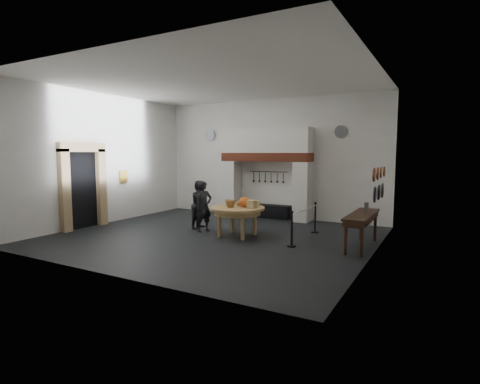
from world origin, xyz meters
The scene contains 39 objects.
floor centered at (0.00, 0.00, 0.00)m, with size 9.00×8.00×0.02m, color black.
ceiling centered at (0.00, 0.00, 4.50)m, with size 9.00×8.00×0.02m, color silver.
wall_back centered at (0.00, 4.00, 2.25)m, with size 9.00×0.02×4.50m, color white.
wall_front centered at (0.00, -4.00, 2.25)m, with size 9.00×0.02×4.50m, color white.
wall_left centered at (-4.50, 0.00, 2.25)m, with size 0.02×8.00×4.50m, color white.
wall_right centered at (4.50, 0.00, 2.25)m, with size 0.02×8.00×4.50m, color white.
chimney_pier_left centered at (-1.48, 3.65, 1.07)m, with size 0.55×0.70×2.15m, color silver.
chimney_pier_right centered at (1.48, 3.65, 1.07)m, with size 0.55×0.70×2.15m, color silver.
hearth_brick_band centered at (0.00, 3.65, 2.31)m, with size 3.50×0.72×0.32m, color #9E442B.
chimney_hood centered at (0.00, 3.65, 2.92)m, with size 3.50×0.70×0.90m, color silver.
iron_range centered at (0.00, 3.72, 0.25)m, with size 1.90×0.45×0.50m, color black.
utensil_rail centered at (0.00, 3.92, 1.75)m, with size 0.02×0.02×1.60m, color black.
door_recess centered at (-4.47, -1.00, 1.25)m, with size 0.04×1.10×2.50m, color black.
door_jamb_near centered at (-4.38, -1.70, 1.30)m, with size 0.22×0.30×2.60m, color tan.
door_jamb_far centered at (-4.38, -0.30, 1.30)m, with size 0.22×0.30×2.60m, color tan.
door_lintel centered at (-4.38, -1.00, 2.65)m, with size 0.22×1.70×0.30m, color tan.
wall_plaque centered at (-4.45, 0.80, 1.60)m, with size 0.05×0.34×0.44m, color gold.
work_table centered at (0.60, 0.38, 0.84)m, with size 1.62×1.62×0.07m, color tan.
pumpkin centered at (0.80, 0.48, 1.03)m, with size 0.36×0.36×0.31m, color #D4551D.
cheese_block_big centered at (1.10, 0.33, 0.99)m, with size 0.22×0.22×0.24m, color tan.
cheese_block_small centered at (1.08, 0.63, 0.97)m, with size 0.18×0.18×0.20m, color #FEF498.
wicker_basket centered at (0.45, 0.23, 0.98)m, with size 0.32×0.32×0.22m, color brown.
bread_loaf centered at (0.50, 0.73, 0.94)m, with size 0.31×0.18×0.13m, color #AB763C.
visitor_near centered at (-0.65, 0.45, 0.80)m, with size 0.58×0.38×1.60m, color black.
visitor_far centered at (-1.05, 0.85, 0.79)m, with size 0.76×0.59×1.57m, color black.
side_table centered at (4.10, 0.77, 0.87)m, with size 0.55×2.20×0.06m, color #341C13.
pewter_jug centered at (4.10, 1.37, 1.01)m, with size 0.12×0.12×0.22m, color #444549.
copper_pan_a centered at (4.46, 0.20, 1.95)m, with size 0.34×0.34×0.03m, color #C6662D.
copper_pan_b centered at (4.46, 0.75, 1.95)m, with size 0.32×0.32×0.03m, color #C6662D.
copper_pan_c centered at (4.46, 1.30, 1.95)m, with size 0.30×0.30×0.03m, color #C6662D.
copper_pan_d centered at (4.46, 1.85, 1.95)m, with size 0.28×0.28×0.03m, color #C6662D.
pewter_plate_left centered at (4.46, 0.40, 1.45)m, with size 0.40×0.40×0.03m, color #4C4C51.
pewter_plate_mid centered at (4.46, 1.00, 1.45)m, with size 0.40×0.40×0.03m, color #4C4C51.
pewter_plate_right centered at (4.46, 1.60, 1.45)m, with size 0.40×0.40×0.03m, color #4C4C51.
pewter_plate_back_left centered at (-2.70, 3.96, 3.20)m, with size 0.44×0.44×0.03m, color #4C4C51.
pewter_plate_back_right centered at (2.70, 3.96, 3.20)m, with size 0.44×0.44×0.03m, color #4C4C51.
barrier_post_near centered at (2.48, -0.03, 0.45)m, with size 0.05×0.05×0.90m, color black.
barrier_post_far centered at (2.48, 1.97, 0.45)m, with size 0.05×0.05×0.90m, color black.
barrier_rope centered at (2.48, 0.97, 0.85)m, with size 0.04×0.04×2.00m, color white.
Camera 1 is at (5.97, -9.17, 2.47)m, focal length 28.00 mm.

